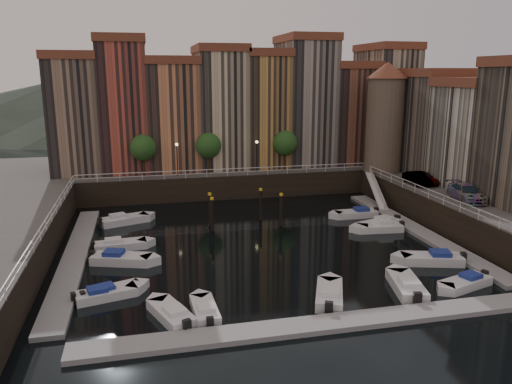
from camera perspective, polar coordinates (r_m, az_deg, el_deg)
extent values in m
plane|color=black|center=(47.39, 0.08, -5.57)|extent=(200.00, 200.00, 0.00)
cube|color=black|center=(71.74, -4.62, 2.19)|extent=(80.00, 20.00, 3.00)
cube|color=gray|center=(45.69, -19.97, -6.92)|extent=(2.00, 28.00, 0.35)
cube|color=gray|center=(52.39, 17.92, -4.17)|extent=(2.00, 28.00, 0.35)
cube|color=gray|center=(32.33, 7.15, -14.83)|extent=(30.00, 2.00, 0.35)
cone|color=#2D382D|center=(155.15, -20.62, 9.47)|extent=(80.00, 80.00, 14.00)
cone|color=#2D382D|center=(154.52, -7.50, 10.93)|extent=(100.00, 100.00, 18.00)
cone|color=#2D382D|center=(161.89, 5.15, 10.03)|extent=(70.00, 70.00, 12.00)
cube|color=#896C57|center=(67.82, -19.81, 8.05)|extent=(6.00, 10.00, 14.00)
cube|color=brown|center=(67.64, -20.32, 14.38)|extent=(6.30, 10.30, 1.00)
cube|color=#AF4737|center=(67.32, -14.83, 9.22)|extent=(5.80, 10.00, 16.00)
cube|color=brown|center=(67.30, -15.28, 16.44)|extent=(6.10, 10.30, 1.00)
cube|color=#CC7E53|center=(67.51, -9.49, 8.42)|extent=(6.50, 10.00, 13.50)
cube|color=brown|center=(67.29, -9.74, 14.58)|extent=(6.80, 10.30, 1.00)
cube|color=beige|center=(68.14, -4.12, 9.25)|extent=(6.20, 10.00, 15.00)
cube|color=brown|center=(68.04, -4.23, 15.98)|extent=(6.50, 10.30, 1.00)
cube|color=#BE8A46|center=(69.32, 0.77, 9.14)|extent=(5.60, 10.00, 14.50)
cube|color=brown|center=(69.18, 0.79, 15.56)|extent=(5.90, 10.30, 1.00)
cube|color=gray|center=(70.92, 5.56, 9.99)|extent=(6.40, 10.00, 16.50)
cube|color=brown|center=(70.94, 5.73, 17.06)|extent=(6.70, 10.30, 1.00)
cube|color=brown|center=(73.24, 10.19, 8.58)|extent=(6.00, 10.00, 13.00)
cube|color=brown|center=(73.00, 10.42, 14.05)|extent=(6.30, 10.30, 1.00)
cube|color=tan|center=(75.67, 14.43, 9.47)|extent=(5.90, 10.00, 15.50)
cube|color=brown|center=(75.61, 14.81, 15.71)|extent=(6.20, 10.30, 1.00)
cube|color=#6C5E51|center=(66.93, 20.43, 7.08)|extent=(9.00, 8.00, 12.00)
cube|color=brown|center=(66.62, 20.90, 12.63)|extent=(9.30, 8.30, 1.00)
cube|color=beige|center=(60.50, 24.52, 5.65)|extent=(9.00, 8.00, 11.00)
cube|color=brown|center=(60.11, 25.08, 11.31)|extent=(9.30, 8.30, 1.00)
cylinder|color=#6B5B4C|center=(65.81, 14.46, 7.40)|extent=(4.60, 4.60, 12.00)
cone|color=brown|center=(65.49, 14.81, 13.32)|extent=(5.20, 5.20, 2.00)
cylinder|color=black|center=(62.85, -12.67, 2.81)|extent=(0.30, 0.30, 2.40)
sphere|color=#1E4719|center=(62.47, -12.78, 4.97)|extent=(3.20, 3.20, 3.20)
cylinder|color=black|center=(63.38, -5.42, 3.16)|extent=(0.30, 0.30, 2.40)
sphere|color=#1E4719|center=(63.00, -5.47, 5.31)|extent=(3.20, 3.20, 3.20)
cylinder|color=black|center=(65.42, 3.31, 3.52)|extent=(0.30, 0.30, 2.40)
sphere|color=#1E4719|center=(65.05, 3.34, 5.60)|extent=(3.20, 3.20, 3.20)
cylinder|color=black|center=(61.87, -8.99, 3.56)|extent=(0.12, 0.12, 4.00)
sphere|color=#FFD88C|center=(61.56, -9.06, 5.39)|extent=(0.36, 0.36, 0.36)
cylinder|color=black|center=(63.33, 0.09, 3.95)|extent=(0.12, 0.12, 4.00)
sphere|color=#FFD88C|center=(63.03, 0.09, 5.74)|extent=(0.36, 0.36, 0.36)
cube|color=white|center=(61.58, -3.29, 2.66)|extent=(36.00, 0.08, 0.08)
cube|color=white|center=(61.66, -3.29, 2.25)|extent=(36.00, 0.06, 0.06)
cube|color=white|center=(52.36, 19.91, -0.05)|extent=(0.08, 34.00, 0.08)
cube|color=white|center=(52.46, 19.87, -0.53)|extent=(0.06, 34.00, 0.06)
cube|color=white|center=(44.85, -22.64, -2.46)|extent=(0.08, 34.00, 0.08)
cube|color=white|center=(44.97, -22.59, -3.01)|extent=(0.06, 34.00, 0.06)
cube|color=white|center=(61.70, 13.57, 0.24)|extent=(2.78, 8.26, 2.81)
cube|color=white|center=(61.59, 13.60, 0.69)|extent=(1.93, 8.32, 3.65)
cylinder|color=black|center=(49.98, -5.03, -2.80)|extent=(0.32, 0.32, 3.60)
cylinder|color=gold|center=(49.50, -5.07, -0.75)|extent=(0.36, 0.36, 0.25)
cylinder|color=black|center=(51.82, -5.28, -2.22)|extent=(0.32, 0.32, 3.60)
cylinder|color=gold|center=(51.35, -5.32, -0.23)|extent=(0.36, 0.36, 0.25)
cylinder|color=black|center=(51.48, 2.88, -2.28)|extent=(0.32, 0.32, 3.60)
cylinder|color=gold|center=(51.01, 2.91, -0.28)|extent=(0.36, 0.36, 0.25)
cylinder|color=black|center=(53.62, 0.53, -1.63)|extent=(0.32, 0.32, 3.60)
cylinder|color=gold|center=(53.17, 0.53, 0.30)|extent=(0.36, 0.36, 0.25)
cube|color=silver|center=(37.61, -16.05, -10.89)|extent=(4.27, 2.81, 0.68)
cube|color=navy|center=(37.31, -16.90, -10.47)|extent=(1.56, 1.45, 0.45)
cube|color=black|center=(37.05, -19.20, -11.13)|extent=(0.45, 0.53, 0.63)
cube|color=silver|center=(37.28, -16.74, -11.14)|extent=(4.44, 2.59, 0.71)
cube|color=navy|center=(37.03, -17.66, -10.65)|extent=(1.57, 1.43, 0.47)
cube|color=black|center=(36.93, -20.15, -11.25)|extent=(0.44, 0.54, 0.66)
cube|color=silver|center=(43.29, -15.08, -7.46)|extent=(5.21, 3.33, 0.83)
cube|color=navy|center=(43.36, -15.95, -6.79)|extent=(1.89, 1.75, 0.55)
cube|color=black|center=(44.14, -18.21, -6.89)|extent=(0.54, 0.65, 0.77)
cube|color=silver|center=(46.77, -15.21, -5.92)|extent=(4.66, 2.15, 0.77)
cube|color=silver|center=(46.60, -16.01, -5.44)|extent=(1.54, 1.36, 0.51)
cube|color=black|center=(46.66, -18.14, -5.84)|extent=(0.40, 0.54, 0.72)
cube|color=silver|center=(54.37, -14.79, -3.15)|extent=(5.28, 3.47, 0.84)
cube|color=silver|center=(54.04, -15.50, -2.74)|extent=(1.93, 1.80, 0.56)
cube|color=black|center=(53.60, -17.42, -3.25)|extent=(0.56, 0.66, 0.78)
cube|color=silver|center=(40.51, 22.78, -9.62)|extent=(4.53, 2.82, 0.72)
cube|color=navy|center=(40.79, 23.34, -8.86)|extent=(1.63, 1.50, 0.48)
cube|color=black|center=(42.12, 24.66, -8.57)|extent=(0.46, 0.56, 0.67)
cube|color=silver|center=(44.28, 19.43, -7.30)|extent=(5.24, 3.20, 0.84)
cube|color=navy|center=(44.31, 20.31, -6.67)|extent=(1.87, 1.72, 0.56)
cube|color=black|center=(44.97, 22.61, -6.88)|extent=(0.53, 0.64, 0.78)
cube|color=silver|center=(51.54, 13.90, -4.03)|extent=(4.68, 2.17, 0.77)
cube|color=silver|center=(51.63, 14.57, -3.50)|extent=(1.55, 1.37, 0.52)
cube|color=black|center=(52.37, 16.33, -3.62)|extent=(0.41, 0.55, 0.72)
cube|color=silver|center=(52.49, 13.88, -3.69)|extent=(5.26, 3.35, 0.84)
cube|color=silver|center=(52.82, 14.42, -3.04)|extent=(1.91, 1.76, 0.56)
cube|color=black|center=(54.22, 15.81, -2.95)|extent=(0.55, 0.65, 0.78)
cube|color=silver|center=(56.00, 11.33, -2.50)|extent=(4.62, 1.82, 0.79)
cube|color=navy|center=(56.13, 11.94, -1.99)|extent=(1.48, 1.27, 0.52)
cube|color=black|center=(56.93, 13.56, -2.08)|extent=(0.37, 0.53, 0.73)
cube|color=silver|center=(33.53, -9.67, -13.59)|extent=(3.12, 4.64, 0.74)
cube|color=silver|center=(32.85, -9.26, -13.31)|extent=(1.60, 1.71, 0.49)
cube|color=black|center=(31.59, -7.91, -14.81)|extent=(0.58, 0.50, 0.69)
cube|color=silver|center=(33.79, -5.88, -13.29)|extent=(1.65, 3.99, 0.67)
cube|color=silver|center=(33.14, -5.74, -13.08)|extent=(1.11, 1.29, 0.45)
cube|color=black|center=(31.88, -5.28, -14.56)|extent=(0.46, 0.33, 0.63)
cube|color=silver|center=(35.98, 8.37, -11.55)|extent=(3.42, 5.01, 0.80)
cube|color=silver|center=(35.20, 8.39, -11.28)|extent=(1.74, 1.86, 0.53)
cube|color=black|center=(33.66, 8.33, -12.88)|extent=(0.63, 0.54, 0.74)
cube|color=silver|center=(38.53, 16.80, -10.24)|extent=(2.96, 5.18, 0.83)
cube|color=silver|center=(37.75, 17.13, -9.94)|extent=(1.65, 1.82, 0.55)
cube|color=black|center=(36.20, 17.96, -11.43)|extent=(0.63, 0.51, 0.78)
imported|color=gray|center=(60.00, 18.54, 1.49)|extent=(2.15, 4.46, 1.47)
imported|color=gray|center=(59.40, 17.93, 1.39)|extent=(1.55, 4.34, 1.42)
imported|color=gray|center=(53.71, 22.91, -0.15)|extent=(3.13, 5.79, 1.59)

